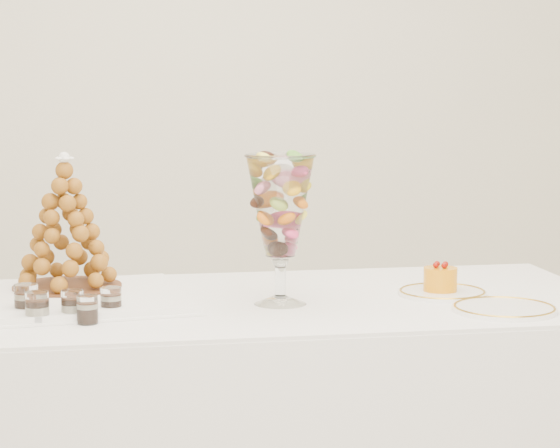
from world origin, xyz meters
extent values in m
cube|color=#EDE6CF|center=(0.00, 2.00, 1.40)|extent=(4.50, 0.04, 2.80)
cube|color=white|center=(-0.14, 0.19, 0.77)|extent=(2.04, 0.85, 0.01)
cube|color=white|center=(-0.52, 0.23, 0.78)|extent=(0.68, 0.53, 0.02)
cylinder|color=white|center=(0.03, 0.13, 0.78)|extent=(0.13, 0.13, 0.02)
cylinder|color=white|center=(0.03, 0.13, 0.84)|extent=(0.03, 0.03, 0.09)
sphere|color=white|center=(0.03, 0.13, 0.89)|extent=(0.04, 0.04, 0.04)
cylinder|color=white|center=(0.46, 0.16, 0.78)|extent=(0.23, 0.23, 0.01)
cylinder|color=white|center=(0.54, -0.06, 0.78)|extent=(0.25, 0.25, 0.01)
cylinder|color=white|center=(-0.59, 0.10, 0.81)|extent=(0.06, 0.06, 0.08)
cylinder|color=white|center=(-0.48, 0.03, 0.81)|extent=(0.07, 0.07, 0.07)
cylinder|color=white|center=(-0.39, 0.07, 0.81)|extent=(0.06, 0.06, 0.07)
cylinder|color=white|center=(-0.56, 0.01, 0.81)|extent=(0.06, 0.06, 0.07)
cylinder|color=white|center=(-0.45, -0.01, 0.81)|extent=(0.05, 0.05, 0.07)
cylinder|color=#5E3118|center=(-0.50, 0.34, 0.80)|extent=(0.28, 0.28, 0.01)
cone|color=#925616|center=(-0.50, 0.34, 0.97)|extent=(0.28, 0.28, 0.34)
sphere|color=white|center=(-0.50, 0.34, 1.13)|extent=(0.03, 0.03, 0.03)
cylinder|color=orange|center=(0.46, 0.16, 0.82)|extent=(0.09, 0.09, 0.06)
sphere|color=#860D04|center=(0.47, 0.17, 0.85)|extent=(0.02, 0.02, 0.02)
sphere|color=#860D04|center=(0.45, 0.18, 0.85)|extent=(0.02, 0.02, 0.02)
sphere|color=#860D04|center=(0.44, 0.16, 0.85)|extent=(0.02, 0.02, 0.02)
sphere|color=#860D04|center=(0.46, 0.15, 0.85)|extent=(0.02, 0.02, 0.02)
camera|label=1|loc=(-0.48, -2.49, 1.33)|focal=70.00mm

